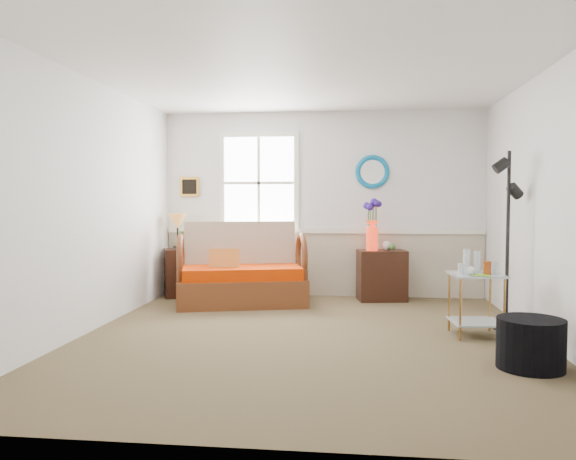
# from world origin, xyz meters

# --- Properties ---
(floor) EXTENTS (4.50, 5.00, 0.01)m
(floor) POSITION_xyz_m (0.00, 0.00, 0.00)
(floor) COLOR brown
(floor) RESTS_ON ground
(ceiling) EXTENTS (4.50, 5.00, 0.01)m
(ceiling) POSITION_xyz_m (0.00, 0.00, 2.60)
(ceiling) COLOR white
(ceiling) RESTS_ON walls
(walls) EXTENTS (4.51, 5.01, 2.60)m
(walls) POSITION_xyz_m (0.00, 0.00, 1.30)
(walls) COLOR white
(walls) RESTS_ON floor
(wainscot) EXTENTS (4.46, 0.02, 0.90)m
(wainscot) POSITION_xyz_m (0.00, 2.48, 0.45)
(wainscot) COLOR #B9AC92
(wainscot) RESTS_ON walls
(chair_rail) EXTENTS (4.46, 0.04, 0.06)m
(chair_rail) POSITION_xyz_m (0.00, 2.47, 0.92)
(chair_rail) COLOR white
(chair_rail) RESTS_ON walls
(window) EXTENTS (1.14, 0.06, 1.44)m
(window) POSITION_xyz_m (-0.90, 2.47, 1.60)
(window) COLOR white
(window) RESTS_ON walls
(picture) EXTENTS (0.28, 0.03, 0.28)m
(picture) POSITION_xyz_m (-1.92, 2.48, 1.55)
(picture) COLOR #C28929
(picture) RESTS_ON walls
(mirror) EXTENTS (0.47, 0.07, 0.47)m
(mirror) POSITION_xyz_m (0.70, 2.48, 1.75)
(mirror) COLOR #1194C4
(mirror) RESTS_ON walls
(loveseat) EXTENTS (1.81, 1.30, 1.06)m
(loveseat) POSITION_xyz_m (-1.00, 1.70, 0.53)
(loveseat) COLOR brown
(loveseat) RESTS_ON floor
(throw_pillow) EXTENTS (0.39, 0.16, 0.38)m
(throw_pillow) POSITION_xyz_m (-1.20, 1.57, 0.54)
(throw_pillow) COLOR #E95910
(throw_pillow) RESTS_ON loveseat
(lamp_stand) EXTENTS (0.50, 0.50, 0.67)m
(lamp_stand) POSITION_xyz_m (-1.99, 2.15, 0.34)
(lamp_stand) COLOR black
(lamp_stand) RESTS_ON floor
(table_lamp) EXTENTS (0.35, 0.35, 0.49)m
(table_lamp) POSITION_xyz_m (-2.01, 2.18, 0.92)
(table_lamp) COLOR #C57F35
(table_lamp) RESTS_ON lamp_stand
(potted_plant) EXTENTS (0.40, 0.42, 0.26)m
(potted_plant) POSITION_xyz_m (-1.84, 2.18, 0.80)
(potted_plant) COLOR #43712E
(potted_plant) RESTS_ON lamp_stand
(cabinet) EXTENTS (0.69, 0.50, 0.68)m
(cabinet) POSITION_xyz_m (0.82, 2.19, 0.34)
(cabinet) COLOR black
(cabinet) RESTS_ON floor
(flower_vase) EXTENTS (0.22, 0.22, 0.67)m
(flower_vase) POSITION_xyz_m (0.69, 2.17, 1.02)
(flower_vase) COLOR red
(flower_vase) RESTS_ON cabinet
(side_table) EXTENTS (0.53, 0.53, 0.63)m
(side_table) POSITION_xyz_m (1.65, 0.27, 0.31)
(side_table) COLOR #B87E3B
(side_table) RESTS_ON floor
(tabletop_items) EXTENTS (0.48, 0.48, 0.23)m
(tabletop_items) POSITION_xyz_m (1.66, 0.26, 0.74)
(tabletop_items) COLOR silver
(tabletop_items) RESTS_ON side_table
(floor_lamp) EXTENTS (0.29, 0.29, 1.86)m
(floor_lamp) POSITION_xyz_m (2.03, 0.60, 0.93)
(floor_lamp) COLOR black
(floor_lamp) RESTS_ON floor
(ottoman) EXTENTS (0.59, 0.59, 0.41)m
(ottoman) POSITION_xyz_m (1.85, -0.81, 0.20)
(ottoman) COLOR black
(ottoman) RESTS_ON floor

